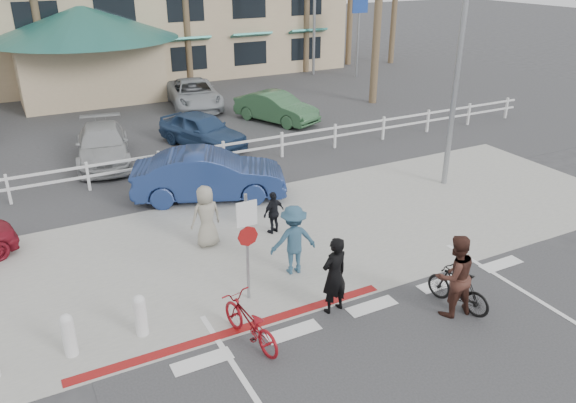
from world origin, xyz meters
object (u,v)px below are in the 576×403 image
car_white_sedan (209,175)px  sign_post (247,242)px  bike_red (250,322)px  bike_black (458,289)px

car_white_sedan → sign_post: bearing=-170.9°
sign_post → car_white_sedan: sign_post is taller
sign_post → car_white_sedan: 6.00m
bike_red → bike_black: 4.70m
bike_red → bike_black: (4.59, -1.00, -0.01)m
sign_post → bike_black: 4.77m
sign_post → bike_black: bearing=-31.9°
bike_red → sign_post: bearing=-123.6°
sign_post → bike_black: sign_post is taller
bike_red → car_white_sedan: car_white_sedan is taller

